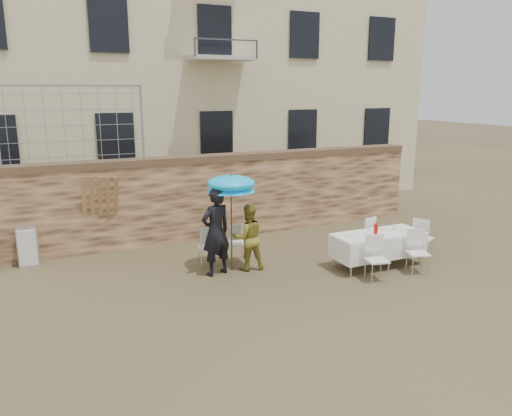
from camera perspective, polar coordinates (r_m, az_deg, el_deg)
name	(u,v)px	position (r m, az deg, el deg)	size (l,w,h in m)	color
ground	(286,310)	(9.27, 3.43, -11.58)	(80.00, 80.00, 0.00)	brown
stone_wall	(199,198)	(13.34, -6.55, 1.11)	(13.00, 0.50, 2.20)	#916A48
chain_link_fence	(73,126)	(12.49, -20.16, 8.84)	(3.20, 0.06, 1.80)	gray
man_suit	(216,232)	(10.67, -4.61, -2.72)	(0.70, 0.46, 1.92)	black
woman_dress	(248,237)	(11.00, -0.91, -3.38)	(0.72, 0.56, 1.48)	gold
umbrella	(231,186)	(10.68, -2.87, 2.50)	(1.09, 1.09, 2.01)	#3F3F44
couple_chair_left	(208,246)	(11.31, -5.52, -4.35)	(0.48, 0.48, 0.96)	white
couple_chair_right	(237,242)	(11.54, -2.22, -3.94)	(0.48, 0.48, 0.96)	white
banquet_table	(378,235)	(11.56, 13.82, -3.00)	(2.10, 0.85, 0.78)	white
soda_bottle	(376,230)	(11.28, 13.53, -2.47)	(0.09, 0.09, 0.26)	red
table_chair_front_left	(377,259)	(10.71, 13.67, -5.70)	(0.48, 0.48, 0.96)	white
table_chair_front_right	(418,252)	(11.40, 18.06, -4.82)	(0.48, 0.48, 0.96)	white
table_chair_back	(364,235)	(12.35, 12.21, -3.07)	(0.48, 0.48, 0.96)	white
table_chair_side	(423,237)	(12.58, 18.52, -3.17)	(0.48, 0.48, 0.96)	white
chair_stack_right	(28,244)	(12.59, -24.64, -3.79)	(0.46, 0.47, 0.92)	white
wood_planks	(98,214)	(12.59, -17.61, -0.64)	(0.70, 0.20, 2.00)	#A37749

